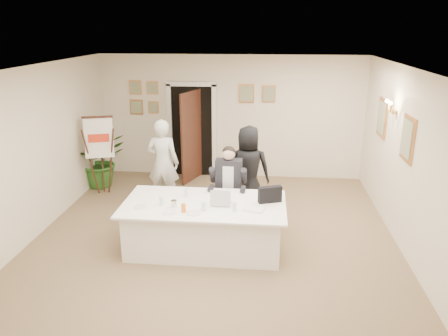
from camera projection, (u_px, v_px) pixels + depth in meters
name	position (u px, v px, depth m)	size (l,w,h in m)	color
floor	(213.00, 244.00, 7.12)	(7.00, 7.00, 0.00)	brown
ceiling	(211.00, 70.00, 6.25)	(6.00, 7.00, 0.02)	white
wall_back	(231.00, 117.00, 10.00)	(6.00, 0.10, 2.80)	beige
wall_front	(156.00, 297.00, 3.38)	(6.00, 0.10, 2.80)	beige
wall_left	(26.00, 157.00, 6.97)	(0.10, 7.00, 2.80)	beige
wall_right	(414.00, 169.00, 6.41)	(0.10, 7.00, 2.80)	beige
doorway	(192.00, 133.00, 10.02)	(1.14, 0.86, 2.20)	black
pictures_back_wall	(196.00, 97.00, 9.90)	(3.40, 0.06, 0.80)	#BE7C41
pictures_right_wall	(393.00, 127.00, 7.44)	(0.06, 2.20, 0.80)	#BE7C41
wall_sconce	(391.00, 107.00, 7.33)	(0.20, 0.30, 0.24)	#C08E3D
conference_table	(204.00, 225.00, 6.90)	(2.53, 1.35, 0.78)	white
seated_man	(228.00, 186.00, 7.62)	(0.62, 0.67, 1.46)	black
flip_chart	(101.00, 159.00, 9.04)	(0.59, 0.44, 1.64)	black
standing_man	(163.00, 163.00, 8.48)	(0.63, 0.41, 1.72)	silver
standing_woman	(248.00, 169.00, 8.19)	(0.81, 0.53, 1.66)	black
potted_palm	(100.00, 160.00, 9.57)	(1.06, 0.92, 1.18)	#25561C
laptop	(221.00, 195.00, 6.71)	(0.31, 0.34, 0.28)	#B7BABC
laptop_bag	(270.00, 194.00, 6.78)	(0.37, 0.10, 0.26)	black
paper_stack	(254.00, 209.00, 6.52)	(0.31, 0.21, 0.03)	white
plate_left	(141.00, 207.00, 6.63)	(0.20, 0.20, 0.01)	white
plate_mid	(169.00, 212.00, 6.44)	(0.22, 0.22, 0.01)	white
plate_near	(194.00, 213.00, 6.41)	(0.22, 0.22, 0.01)	white
glass_a	(162.00, 201.00, 6.68)	(0.07, 0.07, 0.14)	silver
glass_b	(203.00, 206.00, 6.48)	(0.07, 0.07, 0.14)	silver
glass_c	(234.00, 207.00, 6.46)	(0.06, 0.06, 0.14)	silver
glass_d	(186.00, 193.00, 7.00)	(0.06, 0.06, 0.14)	silver
oj_glass	(184.00, 208.00, 6.44)	(0.07, 0.07, 0.13)	orange
steel_jug	(174.00, 204.00, 6.62)	(0.10, 0.10, 0.11)	silver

